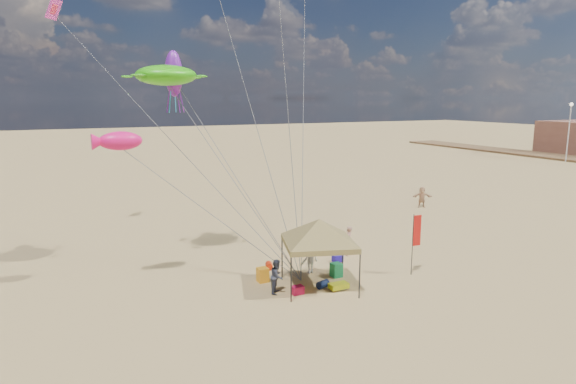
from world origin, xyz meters
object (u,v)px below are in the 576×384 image
at_px(canopy_tent, 319,222).
at_px(cooler_blue, 337,258).
at_px(person_near_c, 310,258).
at_px(feather_flag, 416,234).
at_px(chair_yellow, 263,275).
at_px(person_near_b, 277,276).
at_px(beach_cart, 339,286).
at_px(chair_green, 336,270).
at_px(lamp_north, 570,122).
at_px(person_far_c, 422,197).
at_px(person_near_a, 348,241).
at_px(cooler_red, 298,290).

distance_m(canopy_tent, cooler_blue, 5.02).
relative_size(cooler_blue, person_near_c, 0.34).
bearing_deg(person_near_c, canopy_tent, 63.26).
bearing_deg(cooler_blue, feather_flag, -54.70).
relative_size(feather_flag, chair_yellow, 4.50).
bearing_deg(chair_yellow, person_near_b, -88.44).
bearing_deg(person_near_c, person_near_b, 22.44).
distance_m(chair_yellow, beach_cart, 3.76).
xyz_separation_m(canopy_tent, beach_cart, (0.70, -0.68, -3.00)).
xyz_separation_m(beach_cart, person_near_b, (-2.74, 0.93, 0.60)).
distance_m(chair_green, lamp_north, 59.64).
distance_m(beach_cart, person_near_b, 2.95).
xyz_separation_m(cooler_blue, person_far_c, (13.52, 8.87, 0.68)).
xyz_separation_m(cooler_blue, person_near_c, (-2.24, -0.94, 0.60)).
xyz_separation_m(feather_flag, chair_green, (-3.73, 1.45, -1.75)).
bearing_deg(chair_green, person_far_c, 36.26).
bearing_deg(cooler_blue, person_far_c, 33.28).
bearing_deg(person_near_b, canopy_tent, -56.72).
relative_size(cooler_blue, beach_cart, 0.60).
xyz_separation_m(canopy_tent, person_far_c, (16.33, 11.75, -2.33)).
bearing_deg(canopy_tent, chair_green, 30.17).
relative_size(chair_yellow, beach_cart, 0.78).
relative_size(canopy_tent, person_far_c, 3.42).
xyz_separation_m(cooler_blue, chair_yellow, (-4.90, -1.03, 0.16)).
distance_m(person_near_a, person_near_c, 3.71).
height_order(chair_green, person_near_a, person_near_a).
bearing_deg(lamp_north, chair_green, -154.42).
xyz_separation_m(person_near_b, person_far_c, (18.37, 11.50, 0.07)).
bearing_deg(chair_green, cooler_blue, 56.96).
bearing_deg(cooler_red, canopy_tent, 13.21).
height_order(chair_yellow, beach_cart, chair_yellow).
bearing_deg(canopy_tent, lamp_north, 25.71).
distance_m(cooler_blue, person_near_b, 5.55).
height_order(cooler_blue, chair_yellow, chair_yellow).
bearing_deg(person_far_c, canopy_tent, -118.33).
relative_size(chair_yellow, person_near_c, 0.44).
bearing_deg(person_near_a, cooler_blue, -2.12).
height_order(feather_flag, cooler_blue, feather_flag).
height_order(person_near_b, lamp_north, lamp_north).
relative_size(chair_green, person_near_c, 0.44).
height_order(canopy_tent, person_near_a, canopy_tent).
bearing_deg(canopy_tent, person_near_a, 42.06).
xyz_separation_m(chair_green, lamp_north, (53.59, 25.65, 5.17)).
xyz_separation_m(canopy_tent, lamp_north, (55.11, 26.53, 2.32)).
relative_size(canopy_tent, person_near_b, 3.72).
relative_size(feather_flag, person_near_c, 2.00).
bearing_deg(chair_yellow, lamp_north, 23.35).
distance_m(feather_flag, cooler_blue, 4.63).
bearing_deg(person_near_c, chair_green, 121.63).
height_order(canopy_tent, lamp_north, lamp_north).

